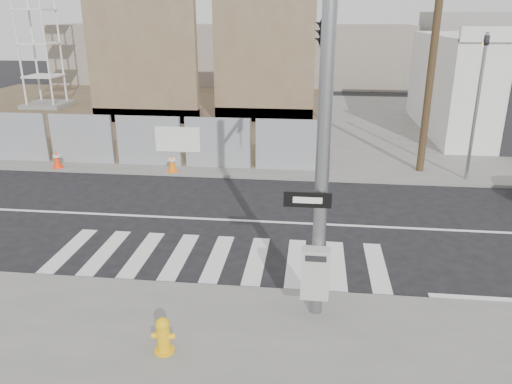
# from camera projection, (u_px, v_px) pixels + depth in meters

# --- Properties ---
(ground) EXTENTS (100.00, 100.00, 0.00)m
(ground) POSITION_uv_depth(u_px,v_px,m) (233.00, 220.00, 15.10)
(ground) COLOR black
(ground) RESTS_ON ground
(sidewalk_far) EXTENTS (50.00, 20.00, 0.12)m
(sidewalk_far) POSITION_uv_depth(u_px,v_px,m) (273.00, 123.00, 28.17)
(sidewalk_far) COLOR slate
(sidewalk_far) RESTS_ON ground
(signal_pole) EXTENTS (0.96, 5.87, 7.00)m
(signal_pole) POSITION_uv_depth(u_px,v_px,m) (324.00, 66.00, 11.30)
(signal_pole) COLOR gray
(signal_pole) RESTS_ON sidewalk_near
(far_signal_pole) EXTENTS (0.16, 0.20, 5.60)m
(far_signal_pole) POSITION_uv_depth(u_px,v_px,m) (479.00, 87.00, 17.35)
(far_signal_pole) COLOR gray
(far_signal_pole) RESTS_ON sidewalk_far
(chain_link_fence) EXTENTS (24.60, 0.04, 2.00)m
(chain_link_fence) POSITION_uv_depth(u_px,v_px,m) (12.00, 137.00, 20.49)
(chain_link_fence) COLOR gray
(chain_link_fence) RESTS_ON sidewalk_far
(concrete_wall_left) EXTENTS (6.00, 1.30, 8.00)m
(concrete_wall_left) POSITION_uv_depth(u_px,v_px,m) (143.00, 63.00, 26.95)
(concrete_wall_left) COLOR brown
(concrete_wall_left) RESTS_ON sidewalk_far
(concrete_wall_right) EXTENTS (5.50, 1.30, 8.00)m
(concrete_wall_right) POSITION_uv_depth(u_px,v_px,m) (264.00, 62.00, 27.18)
(concrete_wall_right) COLOR brown
(concrete_wall_right) RESTS_ON sidewalk_far
(utility_pole_right) EXTENTS (1.60, 0.28, 10.00)m
(utility_pole_right) POSITION_uv_depth(u_px,v_px,m) (435.00, 34.00, 17.77)
(utility_pole_right) COLOR #453620
(utility_pole_right) RESTS_ON sidewalk_far
(fire_hydrant) EXTENTS (0.45, 0.45, 0.70)m
(fire_hydrant) POSITION_uv_depth(u_px,v_px,m) (163.00, 335.00, 8.95)
(fire_hydrant) COLOR #F4B20D
(fire_hydrant) RESTS_ON sidewalk_near
(traffic_cone_c) EXTENTS (0.49, 0.49, 0.74)m
(traffic_cone_c) POSITION_uv_depth(u_px,v_px,m) (57.00, 159.00, 19.73)
(traffic_cone_c) COLOR #FF380D
(traffic_cone_c) RESTS_ON sidewalk_far
(traffic_cone_d) EXTENTS (0.39, 0.39, 0.75)m
(traffic_cone_d) POSITION_uv_depth(u_px,v_px,m) (172.00, 163.00, 19.22)
(traffic_cone_d) COLOR orange
(traffic_cone_d) RESTS_ON sidewalk_far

